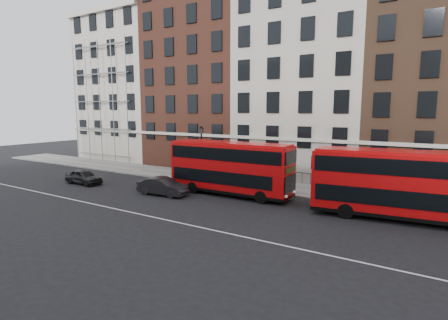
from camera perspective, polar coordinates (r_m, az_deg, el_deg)
The scene contains 11 objects.
ground at distance 23.09m, azimuth -1.99°, elevation -9.33°, with size 120.00×120.00×0.00m, color black.
pavement at distance 32.02m, azimuth 8.57°, elevation -4.28°, with size 80.00×5.00×0.15m, color gray.
kerb at distance 29.80m, azimuth 6.65°, elevation -5.18°, with size 80.00×0.30×0.16m, color gray.
road_centre_line at distance 21.54m, azimuth -5.01°, elevation -10.66°, with size 70.00×0.12×0.01m, color white.
building_terrace at distance 38.40m, azimuth 12.97°, elevation 12.93°, with size 64.00×11.95×22.00m.
bus_b at distance 28.43m, azimuth 0.92°, elevation -1.13°, with size 10.40×2.62×4.36m.
bus_c at distance 24.57m, azimuth 26.62°, elevation -3.41°, with size 10.77×3.69×4.44m.
car_rear at distance 35.50m, azimuth -21.95°, elevation -2.56°, with size 1.61×4.01×1.36m, color black.
car_front at distance 29.15m, azimuth -9.95°, elevation -4.25°, with size 1.53×4.39×1.44m, color black.
lamp_post_left at distance 33.03m, azimuth -3.71°, elevation 1.47°, with size 0.44×0.44×5.33m.
iron_railings at distance 33.90m, azimuth 10.07°, elevation -2.63°, with size 6.60×0.06×1.00m, color black, non-canonical shape.
Camera 1 is at (12.30, -18.25, 6.98)m, focal length 28.00 mm.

